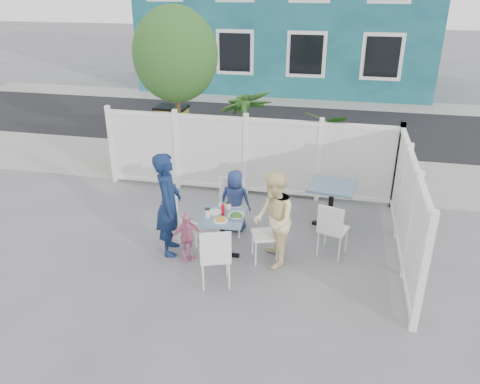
% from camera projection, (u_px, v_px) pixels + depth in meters
% --- Properties ---
extents(ground, '(80.00, 80.00, 0.00)m').
position_uv_depth(ground, '(209.00, 253.00, 7.55)').
color(ground, slate).
extents(near_sidewalk, '(24.00, 2.60, 0.01)m').
position_uv_depth(near_sidewalk, '(254.00, 168.00, 10.92)').
color(near_sidewalk, gray).
rests_on(near_sidewalk, ground).
extents(street, '(24.00, 5.00, 0.01)m').
position_uv_depth(street, '(277.00, 125.00, 14.21)').
color(street, black).
rests_on(street, ground).
extents(far_sidewalk, '(24.00, 1.60, 0.01)m').
position_uv_depth(far_sidewalk, '(289.00, 101.00, 16.97)').
color(far_sidewalk, gray).
rests_on(far_sidewalk, ground).
extents(building, '(11.00, 6.00, 6.00)m').
position_uv_depth(building, '(290.00, 7.00, 18.84)').
color(building, '#134452').
rests_on(building, ground).
extents(fence_back, '(5.86, 0.08, 1.60)m').
position_uv_depth(fence_back, '(246.00, 157.00, 9.34)').
color(fence_back, white).
rests_on(fence_back, ground).
extents(fence_right, '(0.08, 3.66, 1.60)m').
position_uv_depth(fence_right, '(407.00, 211.00, 7.17)').
color(fence_right, white).
rests_on(fence_right, ground).
extents(tree, '(1.80, 1.62, 3.59)m').
position_uv_depth(tree, '(175.00, 55.00, 9.72)').
color(tree, '#382316').
rests_on(tree, ground).
extents(utility_cabinet, '(0.68, 0.49, 1.26)m').
position_uv_depth(utility_cabinet, '(173.00, 134.00, 11.24)').
color(utility_cabinet, gold).
rests_on(utility_cabinet, ground).
extents(potted_shrub_a, '(1.59, 1.59, 2.01)m').
position_uv_depth(potted_shrub_a, '(247.00, 136.00, 9.89)').
color(potted_shrub_a, '#2D511E').
rests_on(potted_shrub_a, ground).
extents(potted_shrub_b, '(1.88, 1.73, 1.77)m').
position_uv_depth(potted_shrub_b, '(318.00, 148.00, 9.56)').
color(potted_shrub_b, '#2D511E').
rests_on(potted_shrub_b, ground).
extents(main_table, '(0.71, 0.71, 0.70)m').
position_uv_depth(main_table, '(223.00, 226.00, 7.25)').
color(main_table, '#46678B').
rests_on(main_table, ground).
extents(spare_table, '(0.87, 0.87, 0.81)m').
position_uv_depth(spare_table, '(332.00, 194.00, 8.10)').
color(spare_table, '#46678B').
rests_on(spare_table, ground).
extents(chair_left, '(0.47, 0.48, 0.89)m').
position_uv_depth(chair_left, '(176.00, 221.00, 7.44)').
color(chair_left, white).
rests_on(chair_left, ground).
extents(chair_right, '(0.50, 0.51, 0.89)m').
position_uv_depth(chair_right, '(270.00, 230.00, 7.18)').
color(chair_right, white).
rests_on(chair_right, ground).
extents(chair_back, '(0.46, 0.44, 0.95)m').
position_uv_depth(chair_back, '(231.00, 201.00, 8.02)').
color(chair_back, white).
rests_on(chair_back, ground).
extents(chair_near, '(0.54, 0.53, 0.94)m').
position_uv_depth(chair_near, '(215.00, 253.00, 6.50)').
color(chair_near, white).
rests_on(chair_near, ground).
extents(chair_spare, '(0.51, 0.51, 0.91)m').
position_uv_depth(chair_spare, '(332.00, 226.00, 7.26)').
color(chair_spare, white).
rests_on(chair_spare, ground).
extents(man, '(0.54, 0.69, 1.68)m').
position_uv_depth(man, '(168.00, 204.00, 7.26)').
color(man, '#112046').
rests_on(man, ground).
extents(woman, '(0.75, 0.86, 1.51)m').
position_uv_depth(woman, '(273.00, 220.00, 6.97)').
color(woman, '#F2D65E').
rests_on(woman, ground).
extents(boy, '(0.56, 0.38, 1.10)m').
position_uv_depth(boy, '(235.00, 201.00, 8.06)').
color(boy, navy).
rests_on(boy, ground).
extents(toddler, '(0.50, 0.43, 0.80)m').
position_uv_depth(toddler, '(187.00, 237.00, 7.21)').
color(toddler, pink).
rests_on(toddler, ground).
extents(plate_main, '(0.23, 0.23, 0.01)m').
position_uv_depth(plate_main, '(221.00, 220.00, 7.06)').
color(plate_main, white).
rests_on(plate_main, main_table).
extents(plate_side, '(0.22, 0.22, 0.02)m').
position_uv_depth(plate_side, '(215.00, 212.00, 7.31)').
color(plate_side, white).
rests_on(plate_side, main_table).
extents(salad_bowl, '(0.25, 0.25, 0.06)m').
position_uv_depth(salad_bowl, '(236.00, 216.00, 7.13)').
color(salad_bowl, white).
rests_on(salad_bowl, main_table).
extents(coffee_cup_a, '(0.09, 0.09, 0.13)m').
position_uv_depth(coffee_cup_a, '(208.00, 213.00, 7.15)').
color(coffee_cup_a, beige).
rests_on(coffee_cup_a, main_table).
extents(coffee_cup_b, '(0.08, 0.08, 0.12)m').
position_uv_depth(coffee_cup_b, '(228.00, 206.00, 7.37)').
color(coffee_cup_b, beige).
rests_on(coffee_cup_b, main_table).
extents(ketchup_bottle, '(0.05, 0.05, 0.16)m').
position_uv_depth(ketchup_bottle, '(223.00, 210.00, 7.20)').
color(ketchup_bottle, '#AA0512').
rests_on(ketchup_bottle, main_table).
extents(salt_shaker, '(0.03, 0.03, 0.06)m').
position_uv_depth(salt_shaker, '(222.00, 208.00, 7.38)').
color(salt_shaker, white).
rests_on(salt_shaker, main_table).
extents(pepper_shaker, '(0.03, 0.03, 0.07)m').
position_uv_depth(pepper_shaker, '(223.00, 207.00, 7.43)').
color(pepper_shaker, black).
rests_on(pepper_shaker, main_table).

